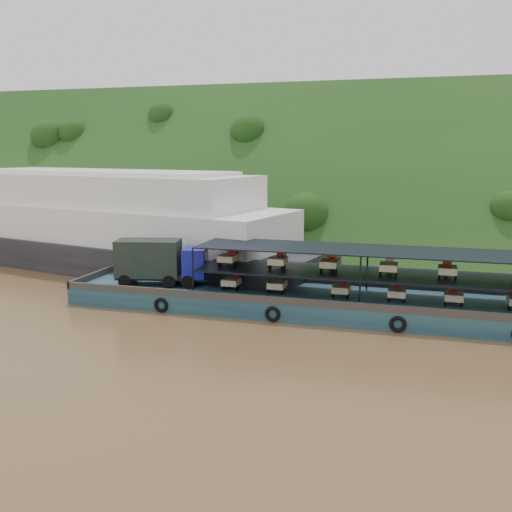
# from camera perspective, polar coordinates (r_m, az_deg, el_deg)

# --- Properties ---
(ground) EXTENTS (160.00, 160.00, 0.00)m
(ground) POSITION_cam_1_polar(r_m,az_deg,el_deg) (40.80, 1.54, -5.31)
(ground) COLOR brown
(ground) RESTS_ON ground
(hillside) EXTENTS (140.00, 39.60, 39.60)m
(hillside) POSITION_cam_1_polar(r_m,az_deg,el_deg) (75.48, 8.45, 1.93)
(hillside) COLOR #183413
(hillside) RESTS_ON ground
(cargo_barge) EXTENTS (35.00, 7.18, 4.60)m
(cargo_barge) POSITION_cam_1_polar(r_m,az_deg,el_deg) (40.46, 4.46, -3.80)
(cargo_barge) COLOR #142C47
(cargo_barge) RESTS_ON ground
(passenger_ferry) EXTENTS (47.02, 21.36, 9.24)m
(passenger_ferry) POSITION_cam_1_polar(r_m,az_deg,el_deg) (58.07, -15.15, 3.11)
(passenger_ferry) COLOR black
(passenger_ferry) RESTS_ON ground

